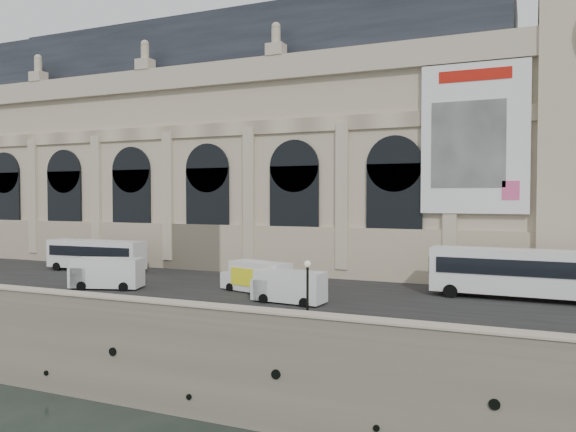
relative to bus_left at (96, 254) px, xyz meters
name	(u,v)px	position (x,y,z in m)	size (l,w,h in m)	color
ground	(91,400)	(14.69, -16.81, -7.87)	(260.00, 260.00, 0.00)	black
quay	(290,284)	(14.69, 18.19, -4.87)	(160.00, 70.00, 6.00)	gray
street	(200,284)	(14.69, -2.81, -1.84)	(160.00, 24.00, 0.06)	#2D2D2D
parapet	(96,303)	(14.69, -16.21, -1.25)	(160.00, 1.40, 1.21)	gray
museum	(232,149)	(8.71, 14.05, 11.85)	(69.00, 18.70, 29.10)	beige
bus_left	(96,254)	(0.00, 0.00, 0.00)	(11.40, 2.92, 3.34)	white
bus_right	(519,272)	(41.52, 0.08, 0.32)	(13.32, 3.32, 3.91)	white
van_b	(104,273)	(8.60, -8.49, -0.50)	(6.40, 3.88, 2.67)	silver
van_c	(286,287)	(25.51, -8.07, -0.62)	(5.63, 2.63, 2.44)	white
box_truck	(257,277)	(21.53, -4.98, -0.56)	(6.77, 3.86, 2.60)	white
lamp_right	(307,294)	(29.86, -14.80, 0.17)	(0.42, 0.42, 4.11)	black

